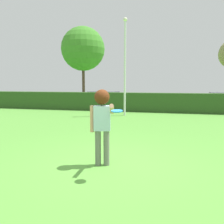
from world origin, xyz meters
name	(u,v)px	position (x,y,z in m)	size (l,w,h in m)	color
ground_plane	(112,166)	(0.00, 0.00, 0.00)	(60.00, 60.00, 0.00)	#579C39
person	(102,117)	(-0.23, -0.02, 1.16)	(0.67, 0.71, 1.80)	slate
frisbee	(117,111)	(0.26, -0.68, 1.39)	(0.23, 0.23, 0.04)	#268CE5
lamppost	(125,62)	(-1.22, 8.44, 3.15)	(0.24, 0.24, 5.67)	silver
hedge_row	(148,102)	(0.00, 10.72, 0.64)	(29.17, 0.90, 1.28)	#2D4E1F
parked_car_white	(104,98)	(-3.79, 13.04, 0.69)	(4.40, 2.28, 1.25)	white
maple_tree	(83,49)	(-6.90, 16.76, 5.25)	(4.26, 4.26, 7.39)	brown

